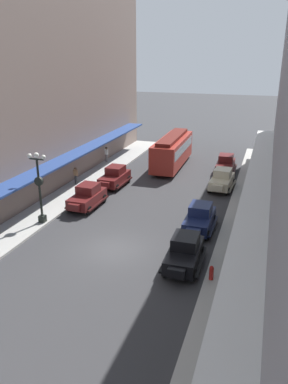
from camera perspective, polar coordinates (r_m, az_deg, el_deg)
name	(u,v)px	position (r m, az deg, el deg)	size (l,w,h in m)	color
ground_plane	(114,250)	(24.39, -4.48, -8.58)	(200.00, 200.00, 0.00)	#38383A
sidewalk_left	(13,232)	(27.87, -18.95, -5.69)	(3.00, 60.00, 0.15)	#B7B5AD
sidewalk_right	(236,268)	(22.85, 13.50, -11.04)	(3.00, 60.00, 0.15)	#B7B5AD
parked_car_0	(87,196)	(30.79, -8.46, -0.57)	(2.20, 4.28, 1.84)	#591919
parked_car_1	(222,179)	(35.24, 11.56, 1.91)	(2.31, 4.32, 1.84)	beige
parked_car_2	(200,217)	(26.78, 8.30, -3.77)	(2.14, 4.26, 1.84)	#19234C
parked_car_3	(184,251)	(22.30, 6.05, -8.80)	(2.23, 4.29, 1.84)	black
parked_car_4	(226,164)	(40.31, 12.08, 4.16)	(2.25, 4.30, 1.84)	#591919
parked_car_5	(115,176)	(35.45, -4.39, 2.37)	(2.24, 4.30, 1.84)	#591919
streetcar	(172,150)	(41.31, 4.25, 6.30)	(2.70, 9.65, 3.46)	#A52D23
lamp_post_with_clock	(39,185)	(27.68, -15.37, 1.04)	(1.42, 0.44, 5.16)	black
fire_hydrant	(211,273)	(21.26, 10.02, -11.76)	(0.24, 0.24, 0.82)	#B21E19
pedestrian_0	(257,173)	(37.63, 16.55, 2.70)	(0.36, 0.24, 1.64)	#4C4238
pedestrian_1	(250,186)	(33.86, 15.54, 0.90)	(0.36, 0.24, 1.64)	slate
pedestrian_2	(76,176)	(35.94, -10.15, 2.43)	(0.36, 0.24, 1.64)	#2D2D33
pedestrian_3	(106,154)	(43.09, -5.63, 5.62)	(0.36, 0.28, 1.67)	slate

